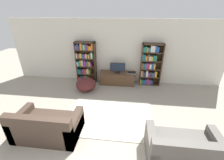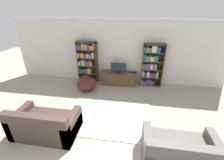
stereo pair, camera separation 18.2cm
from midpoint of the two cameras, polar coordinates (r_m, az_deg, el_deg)
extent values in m
cube|color=silver|center=(6.29, 0.32, 10.63)|extent=(8.80, 0.06, 2.60)
cube|color=#422D1E|center=(6.61, -13.95, 6.66)|extent=(0.04, 0.30, 1.73)
cube|color=#422D1E|center=(6.37, -7.19, 6.53)|extent=(0.04, 0.30, 1.73)
cube|color=#422D1E|center=(6.60, -10.30, 6.99)|extent=(0.83, 0.04, 1.73)
cube|color=#422D1E|center=(6.25, -11.28, 13.93)|extent=(0.83, 0.30, 0.04)
cube|color=#422D1E|center=(6.80, -10.05, -0.13)|extent=(0.79, 0.30, 0.04)
cube|color=#B72D28|center=(6.85, -12.91, 0.74)|extent=(0.07, 0.24, 0.17)
cube|color=#333338|center=(6.82, -12.41, 0.87)|extent=(0.05, 0.24, 0.21)
cube|color=#234C99|center=(6.80, -11.86, 0.88)|extent=(0.07, 0.24, 0.22)
cube|color=#2D7F47|center=(6.78, -11.30, 0.71)|extent=(0.04, 0.24, 0.18)
cube|color=orange|center=(6.76, -10.86, 0.84)|extent=(0.06, 0.24, 0.22)
cube|color=#2D7F47|center=(6.73, -10.31, 0.92)|extent=(0.06, 0.24, 0.25)
cube|color=gold|center=(6.72, -9.75, 0.70)|extent=(0.05, 0.24, 0.20)
cube|color=#422D1E|center=(6.66, -10.28, 2.54)|extent=(0.79, 0.30, 0.04)
cube|color=#196B75|center=(6.71, -13.32, 3.61)|extent=(0.05, 0.24, 0.22)
cube|color=#196B75|center=(6.69, -12.71, 3.39)|extent=(0.08, 0.24, 0.17)
cube|color=#333338|center=(6.67, -12.09, 3.33)|extent=(0.06, 0.24, 0.16)
cube|color=#7F338C|center=(6.64, -11.55, 3.48)|extent=(0.07, 0.24, 0.20)
cube|color=#B72D28|center=(6.62, -10.91, 3.46)|extent=(0.07, 0.24, 0.20)
cube|color=#9E9333|center=(6.60, -10.37, 3.40)|extent=(0.04, 0.24, 0.19)
cube|color=silver|center=(6.58, -9.89, 3.54)|extent=(0.07, 0.24, 0.23)
cube|color=#9E9333|center=(6.56, -9.26, 3.35)|extent=(0.07, 0.24, 0.19)
cube|color=#422D1E|center=(6.53, -10.52, 5.33)|extent=(0.79, 0.30, 0.04)
cube|color=silver|center=(6.59, -13.54, 6.19)|extent=(0.06, 0.24, 0.17)
cube|color=#196B75|center=(6.56, -12.99, 6.40)|extent=(0.06, 0.24, 0.22)
cube|color=#9E9333|center=(6.53, -12.42, 6.46)|extent=(0.07, 0.24, 0.24)
cube|color=silver|center=(6.51, -11.86, 6.49)|extent=(0.05, 0.24, 0.25)
cube|color=#7F338C|center=(6.51, -11.43, 6.19)|extent=(0.04, 0.24, 0.18)
cube|color=#7F338C|center=(6.48, -10.92, 6.49)|extent=(0.07, 0.24, 0.25)
cube|color=brown|center=(6.47, -10.34, 6.20)|extent=(0.05, 0.24, 0.19)
cube|color=#196B75|center=(6.44, -9.87, 6.40)|extent=(0.06, 0.24, 0.24)
cube|color=orange|center=(6.43, -9.26, 6.24)|extent=(0.07, 0.24, 0.20)
cube|color=#7F338C|center=(6.42, -8.70, 6.07)|extent=(0.05, 0.24, 0.17)
cube|color=#422D1E|center=(6.42, -10.77, 8.21)|extent=(0.79, 0.30, 0.04)
cube|color=silver|center=(6.49, -13.92, 9.11)|extent=(0.05, 0.24, 0.18)
cube|color=#B72D28|center=(6.47, -13.46, 9.12)|extent=(0.04, 0.24, 0.19)
cube|color=brown|center=(6.45, -13.04, 9.08)|extent=(0.05, 0.24, 0.18)
cube|color=gold|center=(6.43, -12.47, 9.15)|extent=(0.08, 0.24, 0.19)
cube|color=#234C99|center=(6.41, -11.73, 9.01)|extent=(0.08, 0.24, 0.16)
cube|color=#7F338C|center=(6.38, -11.02, 9.08)|extent=(0.06, 0.24, 0.18)
cube|color=gold|center=(6.36, -10.41, 9.09)|extent=(0.07, 0.24, 0.18)
cube|color=#234C99|center=(6.34, -9.91, 9.02)|extent=(0.04, 0.24, 0.16)
cube|color=gold|center=(6.33, -9.48, 9.02)|extent=(0.04, 0.24, 0.17)
cube|color=#333338|center=(6.31, -8.98, 9.30)|extent=(0.05, 0.24, 0.23)
cube|color=silver|center=(6.29, -8.46, 9.37)|extent=(0.05, 0.24, 0.25)
cube|color=#2D7F47|center=(6.28, -7.99, 9.19)|extent=(0.04, 0.24, 0.21)
cube|color=#422D1E|center=(6.32, -11.03, 11.19)|extent=(0.79, 0.30, 0.04)
cube|color=#7F338C|center=(6.40, -14.19, 12.06)|extent=(0.07, 0.24, 0.18)
cube|color=#234C99|center=(6.37, -13.64, 12.37)|extent=(0.05, 0.24, 0.25)
cube|color=#333338|center=(6.35, -13.04, 12.06)|extent=(0.06, 0.24, 0.18)
cube|color=orange|center=(6.32, -12.40, 12.43)|extent=(0.08, 0.24, 0.26)
cube|color=#196B75|center=(6.30, -11.78, 12.34)|extent=(0.04, 0.24, 0.23)
cube|color=gold|center=(6.28, -11.24, 12.25)|extent=(0.06, 0.24, 0.21)
cube|color=#234C99|center=(6.26, -10.59, 12.38)|extent=(0.08, 0.24, 0.24)
cube|color=#B72D28|center=(6.24, -9.96, 12.23)|extent=(0.04, 0.24, 0.21)
cube|color=orange|center=(6.23, -9.45, 12.05)|extent=(0.05, 0.24, 0.16)
cube|color=orange|center=(6.21, -8.88, 12.06)|extent=(0.07, 0.24, 0.17)
cube|color=orange|center=(6.19, -8.30, 12.47)|extent=(0.05, 0.24, 0.26)
cube|color=#422D1E|center=(6.21, 10.18, 5.79)|extent=(0.04, 0.30, 1.73)
cube|color=#422D1E|center=(6.31, 17.42, 5.32)|extent=(0.04, 0.30, 1.73)
cube|color=#422D1E|center=(6.37, 13.71, 5.98)|extent=(0.83, 0.04, 1.73)
cube|color=#422D1E|center=(6.02, 14.70, 13.13)|extent=(0.83, 0.30, 0.04)
cube|color=#422D1E|center=(6.59, 13.06, -1.34)|extent=(0.79, 0.30, 0.04)
cube|color=gold|center=(6.49, 10.01, -0.35)|extent=(0.04, 0.24, 0.19)
cube|color=#2D7F47|center=(6.49, 10.50, -0.44)|extent=(0.05, 0.24, 0.18)
cube|color=#234C99|center=(6.50, 11.18, -0.44)|extent=(0.08, 0.24, 0.19)
cube|color=#234C99|center=(6.50, 11.89, -0.44)|extent=(0.07, 0.24, 0.20)
cube|color=#B72D28|center=(6.50, 12.53, -0.26)|extent=(0.06, 0.24, 0.25)
cube|color=#7F338C|center=(6.52, 13.19, -0.44)|extent=(0.08, 0.24, 0.21)
cube|color=#234C99|center=(6.53, 13.78, -0.54)|extent=(0.05, 0.24, 0.19)
cube|color=#333338|center=(6.54, 14.30, -0.59)|extent=(0.06, 0.24, 0.19)
cube|color=#422D1E|center=(6.44, 13.36, 1.39)|extent=(0.79, 0.30, 0.04)
cube|color=orange|center=(6.33, 10.40, 2.72)|extent=(0.07, 0.24, 0.26)
cube|color=#234C99|center=(6.34, 10.98, 2.59)|extent=(0.05, 0.24, 0.24)
cube|color=#333338|center=(6.35, 11.55, 2.38)|extent=(0.07, 0.24, 0.19)
cube|color=silver|center=(6.35, 12.32, 2.56)|extent=(0.08, 0.24, 0.25)
cube|color=#7F338C|center=(6.38, 13.05, 2.19)|extent=(0.08, 0.24, 0.17)
cube|color=#333338|center=(6.38, 13.69, 2.34)|extent=(0.05, 0.24, 0.21)
cube|color=#196B75|center=(6.39, 14.17, 2.15)|extent=(0.04, 0.24, 0.17)
cube|color=#7F338C|center=(6.40, 14.59, 2.13)|extent=(0.04, 0.24, 0.17)
cube|color=brown|center=(6.39, 15.05, 2.38)|extent=(0.04, 0.24, 0.24)
cube|color=gold|center=(6.40, 15.53, 2.37)|extent=(0.06, 0.24, 0.25)
cube|color=#422D1E|center=(6.31, 13.68, 4.25)|extent=(0.79, 0.30, 0.04)
cube|color=brown|center=(6.21, 10.55, 5.52)|extent=(0.05, 0.24, 0.23)
cube|color=brown|center=(6.21, 10.97, 5.46)|extent=(0.04, 0.24, 0.22)
cube|color=#196B75|center=(6.22, 11.53, 5.41)|extent=(0.07, 0.24, 0.22)
cube|color=#7F338C|center=(6.22, 12.30, 5.44)|extent=(0.08, 0.24, 0.23)
cube|color=#B72D28|center=(6.23, 12.94, 5.44)|extent=(0.05, 0.24, 0.24)
cube|color=silver|center=(6.25, 13.55, 5.23)|extent=(0.07, 0.24, 0.20)
cube|color=#234C99|center=(6.25, 14.32, 5.37)|extent=(0.08, 0.24, 0.25)
cube|color=gold|center=(6.26, 14.99, 5.23)|extent=(0.06, 0.24, 0.22)
cube|color=#422D1E|center=(6.19, 14.02, 7.22)|extent=(0.79, 0.30, 0.04)
cube|color=#196B75|center=(6.10, 10.89, 8.65)|extent=(0.06, 0.24, 0.25)
cube|color=#196B75|center=(6.10, 11.50, 8.55)|extent=(0.06, 0.24, 0.23)
cube|color=orange|center=(6.12, 12.10, 8.27)|extent=(0.06, 0.24, 0.18)
cube|color=brown|center=(6.11, 12.77, 8.53)|extent=(0.06, 0.24, 0.25)
cube|color=silver|center=(6.13, 13.34, 8.18)|extent=(0.06, 0.24, 0.18)
cube|color=gold|center=(6.14, 14.01, 8.12)|extent=(0.07, 0.24, 0.18)
cube|color=#196B75|center=(6.15, 14.75, 8.25)|extent=(0.06, 0.24, 0.22)
cube|color=#2D7F47|center=(6.16, 15.44, 8.16)|extent=(0.07, 0.24, 0.21)
cube|color=#422D1E|center=(6.09, 14.37, 10.29)|extent=(0.79, 0.30, 0.04)
cube|color=#196B75|center=(6.01, 11.21, 11.47)|extent=(0.07, 0.24, 0.18)
cube|color=#2D7F47|center=(6.01, 11.89, 11.57)|extent=(0.05, 0.24, 0.21)
cube|color=orange|center=(6.03, 12.47, 11.33)|extent=(0.05, 0.24, 0.17)
cube|color=#196B75|center=(6.03, 13.18, 11.31)|extent=(0.07, 0.24, 0.17)
cube|color=silver|center=(6.03, 13.98, 11.60)|extent=(0.07, 0.24, 0.25)
cube|color=silver|center=(6.04, 14.77, 11.52)|extent=(0.08, 0.24, 0.25)
cube|color=#234C99|center=(6.06, 15.53, 11.45)|extent=(0.07, 0.24, 0.24)
cube|color=#234C99|center=(6.07, 16.22, 11.19)|extent=(0.07, 0.24, 0.20)
cube|color=brown|center=(6.35, 1.23, 0.56)|extent=(1.40, 0.49, 0.48)
cube|color=brown|center=(6.24, 1.25, 2.70)|extent=(1.49, 0.52, 0.04)
cube|color=black|center=(6.22, 1.24, 2.93)|extent=(0.24, 0.16, 0.03)
cylinder|color=black|center=(6.20, 1.24, 3.27)|extent=(0.04, 0.04, 0.05)
cube|color=black|center=(6.13, 1.26, 4.99)|extent=(0.62, 0.04, 0.35)
cube|color=black|center=(6.11, 1.24, 4.92)|extent=(0.58, 0.00, 0.31)
cube|color=#B7B7BC|center=(6.23, 6.66, 2.75)|extent=(0.36, 0.23, 0.02)
cube|color=black|center=(6.22, 6.66, 2.87)|extent=(0.34, 0.23, 0.00)
cube|color=beige|center=(4.63, -1.93, -13.83)|extent=(2.52, 1.76, 0.02)
cube|color=#423328|center=(4.35, -24.06, -16.15)|extent=(1.59, 0.94, 0.42)
cube|color=#423328|center=(3.86, -27.96, -14.97)|extent=(1.59, 0.18, 0.42)
cube|color=#423328|center=(4.67, -31.97, -13.54)|extent=(0.18, 0.94, 0.60)
cube|color=#423328|center=(4.01, -15.18, -16.91)|extent=(0.18, 0.94, 0.60)
cube|color=#56514C|center=(3.84, 24.03, -23.42)|extent=(1.55, 0.97, 0.38)
cube|color=#56514C|center=(3.29, 27.38, -23.61)|extent=(1.55, 0.18, 0.46)
cube|color=#56514C|center=(3.62, 13.08, -22.91)|extent=(0.18, 0.97, 0.56)
cube|color=#56514C|center=(4.04, 34.24, -21.51)|extent=(0.18, 0.97, 0.56)
ellipsoid|color=#4C1E1E|center=(5.94, -10.76, -1.65)|extent=(0.77, 0.77, 0.52)
camera|label=1|loc=(0.09, -91.00, -0.49)|focal=24.00mm
camera|label=2|loc=(0.09, 89.00, 0.49)|focal=24.00mm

